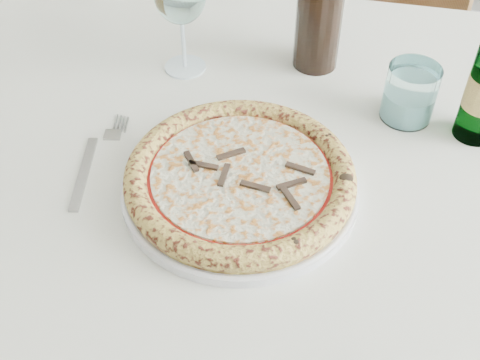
{
  "coord_description": "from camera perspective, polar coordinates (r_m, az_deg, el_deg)",
  "views": [
    {
      "loc": [
        0.41,
        -0.92,
        1.33
      ],
      "look_at": [
        0.23,
        -0.39,
        0.78
      ],
      "focal_mm": 45.0,
      "sensor_mm": 36.0,
      "label": 1
    }
  ],
  "objects": [
    {
      "name": "pizza",
      "position": [
        0.78,
        -0.0,
        0.33
      ],
      "size": [
        0.3,
        0.3,
        0.03
      ],
      "color": "gold",
      "rests_on": "plate"
    },
    {
      "name": "chair_far",
      "position": [
        1.63,
        11.43,
        14.64
      ],
      "size": [
        0.57,
        0.57,
        0.93
      ],
      "color": "brown",
      "rests_on": "floor"
    },
    {
      "name": "tumbler",
      "position": [
        0.93,
        15.76,
        7.64
      ],
      "size": [
        0.08,
        0.08,
        0.09
      ],
      "color": "white",
      "rests_on": "dining_table"
    },
    {
      "name": "dining_table",
      "position": [
        0.93,
        2.0,
        -0.31
      ],
      "size": [
        1.64,
        1.08,
        0.76
      ],
      "color": "brown",
      "rests_on": "floor"
    },
    {
      "name": "plate",
      "position": [
        0.8,
        0.0,
        -0.57
      ],
      "size": [
        0.31,
        0.31,
        0.02
      ],
      "color": "white",
      "rests_on": "dining_table"
    },
    {
      "name": "floor",
      "position": [
        1.68,
        -3.24,
        -8.14
      ],
      "size": [
        5.0,
        6.0,
        0.02
      ],
      "primitive_type": "cube",
      "color": "gray",
      "rests_on": "ground"
    },
    {
      "name": "fork",
      "position": [
        0.87,
        -13.74,
        1.82
      ],
      "size": [
        0.06,
        0.2,
        0.0
      ],
      "color": "#969696",
      "rests_on": "dining_table"
    }
  ]
}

